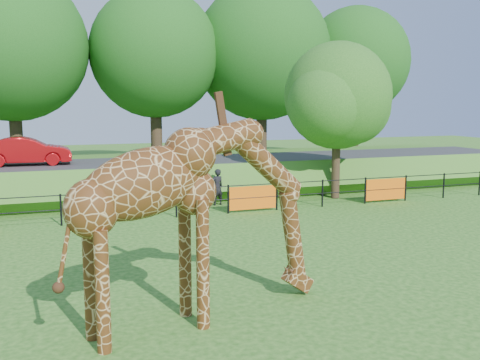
{
  "coord_description": "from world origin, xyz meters",
  "views": [
    {
      "loc": [
        -4.27,
        -10.83,
        4.15
      ],
      "look_at": [
        0.75,
        3.18,
        2.0
      ],
      "focal_mm": 40.0,
      "sensor_mm": 36.0,
      "label": 1
    }
  ],
  "objects_px": {
    "giraffe": "(201,221)",
    "tree_east": "(339,100)",
    "visitor": "(217,187)",
    "car_red": "(27,151)"
  },
  "relations": [
    {
      "from": "giraffe",
      "to": "tree_east",
      "type": "xyz_separation_m",
      "value": [
        9.24,
        10.94,
        2.35
      ]
    },
    {
      "from": "giraffe",
      "to": "visitor",
      "type": "distance_m",
      "value": 11.77
    },
    {
      "from": "giraffe",
      "to": "tree_east",
      "type": "relative_size",
      "value": 0.8
    },
    {
      "from": "giraffe",
      "to": "visitor",
      "type": "relative_size",
      "value": 3.63
    },
    {
      "from": "car_red",
      "to": "visitor",
      "type": "distance_m",
      "value": 8.81
    },
    {
      "from": "tree_east",
      "to": "giraffe",
      "type": "bearing_deg",
      "value": -130.18
    },
    {
      "from": "visitor",
      "to": "tree_east",
      "type": "height_order",
      "value": "tree_east"
    },
    {
      "from": "car_red",
      "to": "giraffe",
      "type": "bearing_deg",
      "value": -165.84
    },
    {
      "from": "giraffe",
      "to": "car_red",
      "type": "distance_m",
      "value": 16.19
    },
    {
      "from": "car_red",
      "to": "tree_east",
      "type": "bearing_deg",
      "value": -109.34
    }
  ]
}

